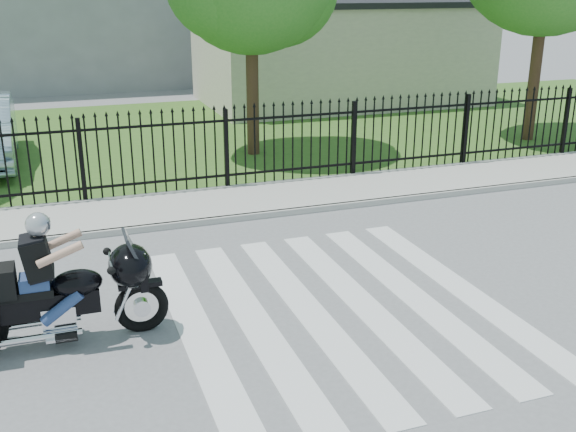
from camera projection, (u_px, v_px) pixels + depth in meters
name	position (u px, v px, depth m)	size (l,w,h in m)	color
ground	(337.00, 308.00, 9.44)	(120.00, 120.00, 0.00)	slate
crosswalk	(337.00, 308.00, 9.44)	(5.00, 5.50, 0.01)	silver
sidewalk	(240.00, 201.00, 13.87)	(40.00, 2.00, 0.12)	#ADAAA3
curb	(254.00, 216.00, 12.98)	(40.00, 0.12, 0.12)	#ADAAA3
grass_strip	(177.00, 135.00, 20.12)	(40.00, 12.00, 0.02)	#335D20
iron_fence	(226.00, 150.00, 14.48)	(26.00, 0.04, 1.80)	black
building_low	(339.00, 55.00, 25.32)	(10.00, 6.00, 3.50)	beige
building_low_roof	(340.00, 3.00, 24.72)	(10.20, 6.20, 0.20)	black
motorcycle_rider	(51.00, 291.00, 8.28)	(2.70, 0.80, 1.79)	black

